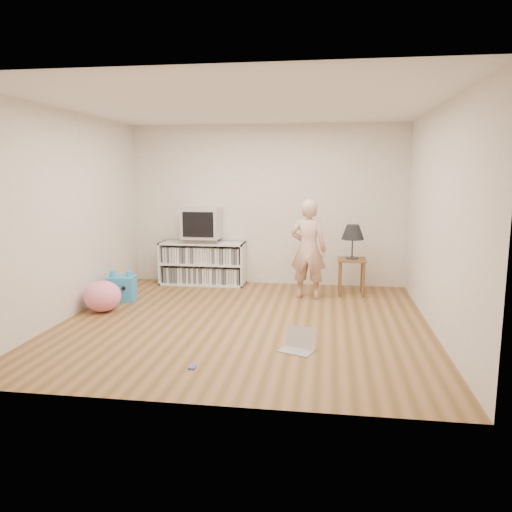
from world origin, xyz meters
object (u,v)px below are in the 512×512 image
Objects in this scene: table_lamp at (353,233)px; person at (308,249)px; plush_blue at (122,288)px; plush_pink at (103,296)px; dvd_deck at (202,240)px; side_table at (352,267)px; laptop at (299,344)px; crt_tv at (202,223)px; media_unit at (203,263)px.

table_lamp is 0.75m from person.
person is (-0.65, -0.32, -0.21)m from table_lamp.
plush_blue reaches higher than plush_pink.
dvd_deck is 0.87× the size of table_lamp.
side_table is at bearing -8.74° from dvd_deck.
person reaches higher than laptop.
table_lamp is at bearing 180.00° from side_table.
laptop is at bearing -58.63° from crt_tv.
plush_pink is at bearing 33.17° from person.
person is 2.32m from laptop.
dvd_deck is 1.89m from person.
side_table reaches higher than plush_blue.
media_unit is 1.93m from person.
media_unit is at bearing -11.38° from person.
side_table is 0.53m from table_lamp.
side_table is 3.62m from plush_pink.
person is at bearing 22.81° from plush_pink.
crt_tv reaches higher than plush_blue.
plush_blue is at bearing -165.49° from side_table.
plush_blue is at bearing 169.20° from laptop.
plush_blue is at bearing -126.25° from crt_tv.
dvd_deck reaches higher than media_unit.
crt_tv is 1.91m from person.
laptop is at bearing -22.22° from plush_pink.
dvd_deck is 2.10m from plush_pink.
person is at bearing -21.20° from crt_tv.
media_unit is 0.96× the size of person.
side_table is 2.64m from laptop.
laptop is at bearing 100.57° from person.
laptop is at bearing -104.10° from side_table.
dvd_deck is at bearing 142.79° from laptop.
person is (-0.65, -0.32, 0.31)m from side_table.
person is 3.36× the size of plush_blue.
plush_blue is at bearing 88.44° from plush_pink.
table_lamp is 1.06× the size of plush_pink.
side_table is 0.38× the size of person.
table_lamp is (2.41, -0.39, 0.59)m from media_unit.
plush_blue is (-2.66, -0.54, -0.54)m from person.
person is at bearing 111.66° from laptop.
table_lamp reaches higher than side_table.
plush_pink is (-3.32, -1.44, -0.73)m from table_lamp.
laptop is (1.77, -2.90, -0.96)m from crt_tv.
plush_blue is at bearing -126.17° from dvd_deck.
table_lamp is 2.76m from laptop.
media_unit is at bearing 46.53° from plush_blue.
dvd_deck is at bearing 171.26° from table_lamp.
plush_pink is (-0.91, -1.83, -0.14)m from media_unit.
side_table is 1.07× the size of table_lamp.
laptop is 2.90m from plush_pink.
dvd_deck is at bearing 90.00° from crt_tv.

